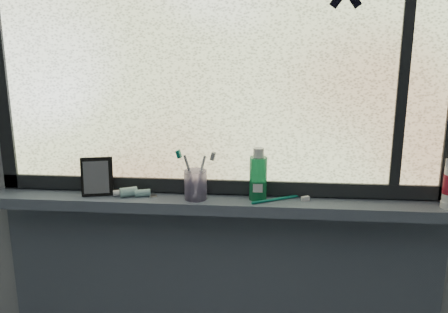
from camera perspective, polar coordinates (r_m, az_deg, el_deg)
wall_back at (r=1.76m, az=-0.32°, el=3.09°), size 3.00×0.01×2.50m
windowsill at (r=1.75m, az=-0.54°, el=-5.43°), size 1.62×0.14×0.04m
window_pane at (r=1.70m, az=-0.41°, el=12.21°), size 1.50×0.01×1.00m
frame_bottom at (r=1.78m, az=-0.39°, el=-3.39°), size 1.60×0.03×0.05m
frame_mullion at (r=1.74m, az=20.04°, el=11.41°), size 0.03×0.03×1.00m
vanity_mirror at (r=1.82m, az=-14.31°, el=-2.23°), size 0.12×0.08×0.14m
toothpaste_tube at (r=1.79m, az=-10.25°, el=-4.02°), size 0.19×0.11×0.03m
toothbrush_cup at (r=1.73m, az=-3.27°, el=-3.24°), size 0.09×0.09×0.10m
toothbrush_lying at (r=1.73m, az=5.91°, el=-4.81°), size 0.21×0.13×0.02m
mouthwash_bottle at (r=1.72m, az=3.93°, el=-2.01°), size 0.07×0.07×0.15m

